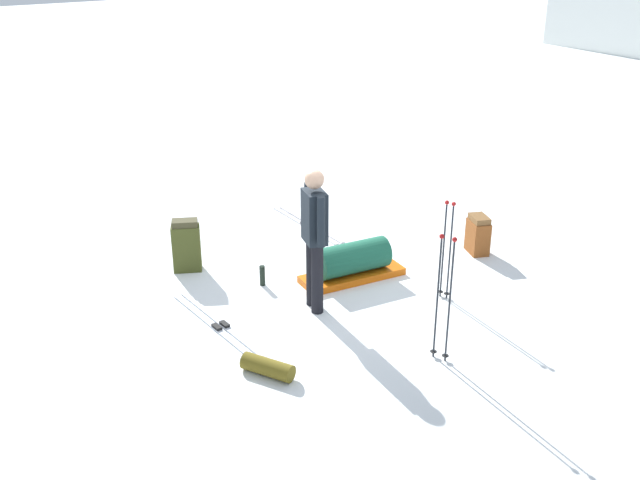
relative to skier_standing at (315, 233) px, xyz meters
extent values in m
plane|color=white|center=(-0.27, 0.29, -0.95)|extent=(80.00, 80.00, 0.00)
cylinder|color=black|center=(0.09, -0.03, -0.53)|extent=(0.14, 0.14, 0.85)
cylinder|color=black|center=(-0.09, 0.03, -0.53)|extent=(0.14, 0.14, 0.85)
cube|color=black|center=(0.00, 0.00, 0.20)|extent=(0.39, 0.32, 0.60)
cylinder|color=black|center=(0.23, -0.08, 0.23)|extent=(0.09, 0.09, 0.58)
cylinder|color=black|center=(-0.23, 0.08, 0.23)|extent=(0.09, 0.09, 0.58)
sphere|color=tan|center=(0.00, 0.00, 0.64)|extent=(0.22, 0.22, 0.22)
cube|color=silver|center=(-0.26, -1.07, -0.94)|extent=(1.97, 0.08, 0.02)
cube|color=black|center=(-0.26, -1.07, -0.92)|extent=(0.14, 0.06, 0.03)
cube|color=silver|center=(-0.26, -1.17, -0.94)|extent=(1.97, 0.08, 0.02)
cube|color=black|center=(-0.26, -1.17, -0.92)|extent=(0.14, 0.06, 0.03)
cube|color=silver|center=(-2.13, 1.42, -0.94)|extent=(1.73, 0.20, 0.02)
cube|color=black|center=(-2.13, 1.42, -0.92)|extent=(0.14, 0.07, 0.03)
cube|color=silver|center=(-2.13, 1.52, -0.94)|extent=(1.73, 0.20, 0.02)
cube|color=black|center=(-2.13, 1.52, -0.92)|extent=(0.14, 0.07, 0.03)
cube|color=brown|center=(0.09, 2.73, -0.73)|extent=(0.42, 0.36, 0.46)
cube|color=brown|center=(0.09, 2.73, -0.46)|extent=(0.38, 0.32, 0.08)
cube|color=#3E441B|center=(-1.83, -0.69, -0.64)|extent=(0.36, 0.41, 0.62)
cube|color=#3E3A23|center=(-1.83, -0.69, -0.30)|extent=(0.32, 0.37, 0.08)
cylinder|color=black|center=(0.69, 1.39, -0.36)|extent=(0.02, 0.02, 1.18)
sphere|color=#A51919|center=(0.69, 1.39, 0.26)|extent=(0.05, 0.05, 0.05)
cylinder|color=black|center=(0.69, 1.39, -0.89)|extent=(0.07, 0.07, 0.01)
cylinder|color=black|center=(0.77, 1.41, -0.36)|extent=(0.02, 0.02, 1.18)
sphere|color=#A51919|center=(0.77, 1.41, 0.26)|extent=(0.05, 0.05, 0.05)
cylinder|color=black|center=(0.77, 1.41, -0.89)|extent=(0.07, 0.07, 0.01)
cylinder|color=#1F242A|center=(1.59, 0.35, -0.29)|extent=(0.02, 0.02, 1.33)
sphere|color=#A51919|center=(1.59, 0.35, 0.41)|extent=(0.05, 0.05, 0.05)
cylinder|color=black|center=(1.59, 0.35, -0.89)|extent=(0.07, 0.07, 0.01)
cylinder|color=#1F242A|center=(1.72, 0.39, -0.29)|extent=(0.02, 0.02, 1.33)
sphere|color=#A51919|center=(1.72, 0.39, 0.41)|extent=(0.05, 0.05, 0.05)
cylinder|color=black|center=(1.72, 0.39, -0.89)|extent=(0.07, 0.07, 0.01)
cube|color=#E45F0C|center=(-0.33, 0.85, -0.91)|extent=(0.68, 1.40, 0.09)
cylinder|color=#1A5841|center=(-0.33, 0.85, -0.66)|extent=(0.56, 0.99, 0.40)
cylinder|color=brown|center=(0.82, -1.21, -0.86)|extent=(0.58, 0.39, 0.18)
cylinder|color=black|center=(-0.87, -0.16, -0.82)|extent=(0.07, 0.07, 0.26)
camera|label=1|loc=(5.95, -4.49, 3.13)|focal=40.40mm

